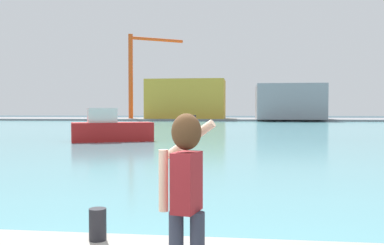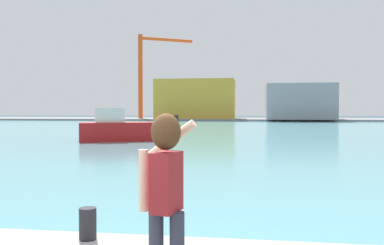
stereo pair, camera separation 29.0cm
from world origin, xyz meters
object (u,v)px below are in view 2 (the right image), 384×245
(person_photographer, at_px, (166,186))
(boat_moored, at_px, (118,129))
(warehouse_left, at_px, (196,99))
(warehouse_right, at_px, (299,102))
(port_crane, at_px, (147,67))
(harbor_bollard, at_px, (88,224))

(person_photographer, bearing_deg, boat_moored, 33.07)
(boat_moored, bearing_deg, warehouse_left, 68.64)
(boat_moored, relative_size, warehouse_left, 0.37)
(person_photographer, xyz_separation_m, warehouse_left, (-11.98, 89.18, 3.06))
(person_photographer, height_order, boat_moored, boat_moored)
(warehouse_right, height_order, port_crane, port_crane)
(warehouse_left, xyz_separation_m, warehouse_right, (22.03, -3.05, -0.72))
(boat_moored, height_order, warehouse_left, warehouse_left)
(person_photographer, bearing_deg, harbor_bollard, 55.40)
(person_photographer, bearing_deg, port_crane, 28.35)
(warehouse_right, xyz_separation_m, port_crane, (-33.11, 3.01, 7.95))
(boat_moored, distance_m, warehouse_right, 62.92)
(harbor_bollard, distance_m, warehouse_left, 88.29)
(warehouse_right, bearing_deg, port_crane, 174.81)
(warehouse_left, xyz_separation_m, port_crane, (-11.08, -0.04, 7.23))
(warehouse_right, bearing_deg, harbor_bollard, -97.73)
(person_photographer, relative_size, warehouse_right, 0.13)
(harbor_bollard, height_order, port_crane, port_crane)
(warehouse_left, height_order, port_crane, port_crane)
(harbor_bollard, bearing_deg, boat_moored, 107.41)
(harbor_bollard, distance_m, port_crane, 90.85)
(harbor_bollard, height_order, warehouse_right, warehouse_right)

